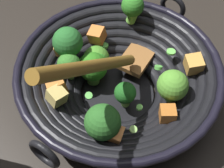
# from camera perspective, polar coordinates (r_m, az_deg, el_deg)

# --- Properties ---
(ground_plane) EXTENTS (4.00, 4.00, 0.00)m
(ground_plane) POSITION_cam_1_polar(r_m,az_deg,el_deg) (0.63, 1.03, -2.05)
(ground_plane) COLOR #28231E
(wok) EXTENTS (0.35, 0.39, 0.27)m
(wok) POSITION_cam_1_polar(r_m,az_deg,el_deg) (0.59, 0.90, 1.17)
(wok) COLOR black
(wok) RESTS_ON ground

